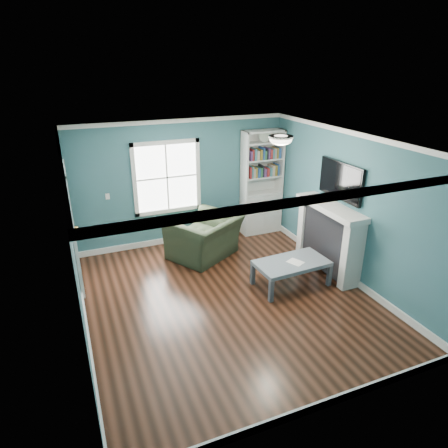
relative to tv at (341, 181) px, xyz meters
name	(u,v)px	position (x,y,z in m)	size (l,w,h in m)	color
floor	(228,298)	(-2.20, -0.20, -1.72)	(5.00, 5.00, 0.00)	black
room_walls	(228,209)	(-2.20, -0.20, -0.14)	(5.00, 5.00, 5.00)	#30656A
trim	(228,230)	(-2.20, -0.20, -0.49)	(4.50, 5.00, 2.60)	white
window	(167,178)	(-2.50, 2.29, -0.27)	(1.40, 0.06, 1.50)	white
bookshelf	(261,193)	(-0.43, 2.10, -0.80)	(0.90, 0.35, 2.31)	silver
fireplace	(329,239)	(-0.12, 0.00, -1.09)	(0.44, 1.58, 1.30)	black
tv	(341,181)	(0.00, 0.00, 0.00)	(0.06, 1.10, 0.65)	black
door	(72,228)	(-4.42, 1.20, -0.65)	(0.12, 0.98, 2.17)	silver
ceiling_fixture	(281,139)	(-1.30, -0.10, 0.82)	(0.38, 0.38, 0.15)	white
light_switch	(108,196)	(-3.70, 2.28, -0.52)	(0.08, 0.01, 0.12)	white
recliner	(204,231)	(-2.04, 1.40, -1.17)	(1.26, 0.82, 1.10)	black
coffee_table	(292,265)	(-1.02, -0.21, -1.33)	(1.28, 0.74, 0.45)	#464B54
paper_sheet	(295,262)	(-0.97, -0.26, -1.27)	(0.20, 0.26, 0.00)	white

